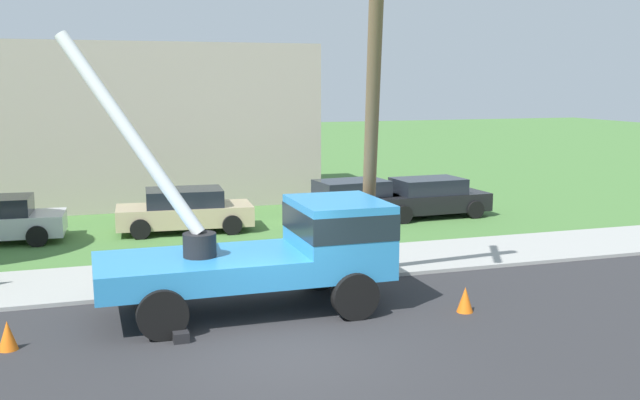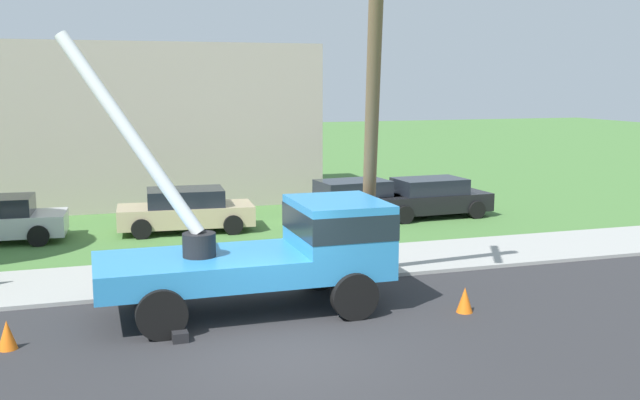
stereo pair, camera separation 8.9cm
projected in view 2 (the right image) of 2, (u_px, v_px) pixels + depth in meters
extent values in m
plane|color=#477538|center=(197.00, 228.00, 24.87)|extent=(120.00, 120.00, 0.00)
cube|color=#2B2B2D|center=(292.00, 351.00, 13.58)|extent=(80.00, 8.40, 0.01)
cube|color=#9E9E99|center=(232.00, 272.00, 19.05)|extent=(80.00, 3.24, 0.10)
cube|color=#2D84C6|center=(199.00, 269.00, 15.48)|extent=(4.30, 2.40, 0.55)
cube|color=#2D84C6|center=(338.00, 235.00, 16.32)|extent=(1.90, 2.40, 1.60)
cube|color=#19232D|center=(338.00, 220.00, 16.26)|extent=(1.92, 2.42, 0.56)
cylinder|color=black|center=(199.00, 245.00, 15.40)|extent=(0.70, 0.70, 0.50)
cylinder|color=silver|center=(130.00, 134.00, 15.26)|extent=(2.89, 1.65, 4.26)
cube|color=black|center=(180.00, 337.00, 14.08)|extent=(0.30, 0.30, 0.20)
cube|color=black|center=(164.00, 295.00, 16.81)|extent=(0.30, 0.30, 0.20)
cylinder|color=black|center=(354.00, 296.00, 15.35)|extent=(1.00, 0.30, 1.00)
cylinder|color=black|center=(320.00, 268.00, 17.61)|extent=(1.00, 0.30, 1.00)
cylinder|color=black|center=(162.00, 314.00, 14.16)|extent=(1.00, 0.30, 1.00)
cylinder|color=black|center=(151.00, 282.00, 16.42)|extent=(1.00, 0.30, 1.00)
cylinder|color=brown|center=(372.00, 114.00, 16.93)|extent=(1.41, 3.47, 8.51)
cone|color=orange|center=(465.00, 300.00, 15.83)|extent=(0.36, 0.36, 0.56)
cone|color=orange|center=(7.00, 335.00, 13.65)|extent=(0.36, 0.36, 0.56)
cone|color=orange|center=(350.00, 278.00, 17.58)|extent=(0.36, 0.36, 0.56)
cylinder|color=black|center=(38.00, 236.00, 22.15)|extent=(0.64, 0.22, 0.64)
cylinder|color=black|center=(45.00, 225.00, 23.88)|extent=(0.64, 0.22, 0.64)
cube|color=tan|center=(186.00, 215.00, 24.35)|extent=(4.52, 2.11, 0.65)
cube|color=black|center=(185.00, 197.00, 24.25)|extent=(2.57, 1.83, 0.55)
cylinder|color=black|center=(233.00, 225.00, 23.86)|extent=(0.64, 0.22, 0.64)
cylinder|color=black|center=(227.00, 215.00, 25.58)|extent=(0.64, 0.22, 0.64)
cylinder|color=black|center=(141.00, 229.00, 23.18)|extent=(0.64, 0.22, 0.64)
cylinder|color=black|center=(141.00, 219.00, 24.91)|extent=(0.64, 0.22, 0.64)
cube|color=silver|center=(353.00, 204.00, 26.40)|extent=(4.55, 2.20, 0.65)
cube|color=black|center=(353.00, 188.00, 26.30)|extent=(2.61, 1.88, 0.55)
cylinder|color=black|center=(400.00, 212.00, 26.18)|extent=(0.64, 0.22, 0.64)
cylinder|color=black|center=(377.00, 204.00, 27.81)|extent=(0.64, 0.22, 0.64)
cylinder|color=black|center=(326.00, 218.00, 25.06)|extent=(0.64, 0.22, 0.64)
cylinder|color=black|center=(306.00, 209.00, 26.69)|extent=(0.64, 0.22, 0.64)
cube|color=black|center=(429.00, 202.00, 26.93)|extent=(4.48, 2.00, 0.65)
cube|color=black|center=(430.00, 186.00, 26.84)|extent=(2.54, 1.77, 0.55)
cylinder|color=black|center=(476.00, 210.00, 26.63)|extent=(0.64, 0.22, 0.64)
cylinder|color=black|center=(451.00, 202.00, 28.30)|extent=(0.64, 0.22, 0.64)
cylinder|color=black|center=(405.00, 215.00, 25.64)|extent=(0.64, 0.22, 0.64)
cylinder|color=black|center=(383.00, 207.00, 27.31)|extent=(0.64, 0.22, 0.64)
cube|color=#A5998C|center=(89.00, 124.00, 29.81)|extent=(18.00, 6.00, 6.40)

